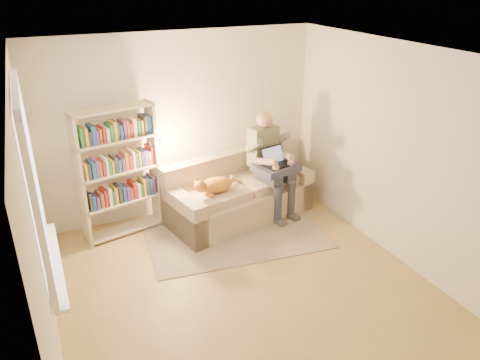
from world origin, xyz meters
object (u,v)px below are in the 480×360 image
person (269,158)px  cat (213,186)px  laptop (277,160)px  bookshelf (118,166)px  sofa (238,196)px

person → cat: size_ratio=2.17×
laptop → bookshelf: (-2.13, 0.40, 0.12)m
sofa → person: person is taller
sofa → bookshelf: bearing=160.7°
person → bookshelf: bearing=160.7°
person → laptop: size_ratio=3.48×
sofa → laptop: (0.52, -0.19, 0.54)m
sofa → person: (0.47, -0.06, 0.53)m
person → cat: bearing=178.6°
sofa → bookshelf: bookshelf is taller
sofa → person: 0.71m
person → laptop: person is taller
laptop → sofa: bearing=148.0°
laptop → bookshelf: bearing=157.4°
sofa → cat: 0.63m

